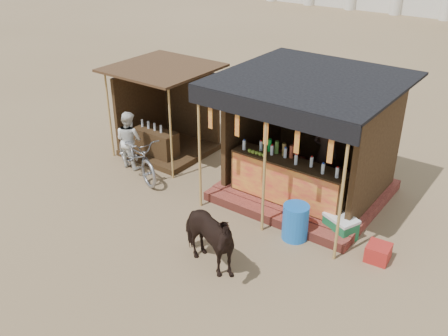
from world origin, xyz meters
The scene contains 9 objects.
ground centered at (0.00, 0.00, 0.00)m, with size 120.00×120.00×0.00m, color #846B4C.
main_stall centered at (1.01, 3.36, 1.02)m, with size 3.60×3.61×2.78m.
secondary_stall centered at (-3.17, 3.24, 0.85)m, with size 2.40×2.40×2.38m.
cow centered at (0.84, -0.07, 0.65)m, with size 0.71×1.55×1.31m, color black.
motorbike centered at (-2.73, 1.74, 0.54)m, with size 0.72×2.06×1.08m, color gray.
bystander centered at (-3.23, 2.00, 0.73)m, with size 0.71×0.56×1.47m, color silver.
blue_barrel centered at (1.67, 1.70, 0.37)m, with size 0.52×0.52×0.74m, color blue.
red_crate centered at (3.27, 2.00, 0.16)m, with size 0.42×0.42×0.33m, color #A5211B.
cooler centered at (2.37, 2.29, 0.23)m, with size 0.76×0.65×0.46m.
Camera 1 is at (5.40, -5.74, 5.83)m, focal length 40.00 mm.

